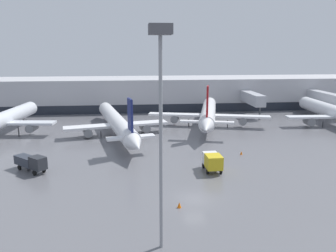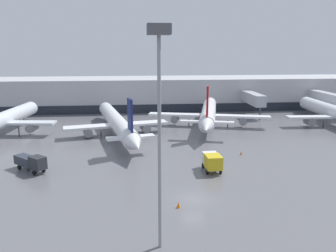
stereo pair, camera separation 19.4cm
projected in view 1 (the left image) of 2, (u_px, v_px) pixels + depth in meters
The scene contains 11 objects.
ground_plane at pixel (194, 199), 38.26m from camera, with size 320.00×320.00×0.00m, color slate.
terminal_building at pixel (158, 93), 97.21m from camera, with size 160.00×31.54×9.00m.
parked_jet_0 at pixel (208, 113), 73.61m from camera, with size 26.90×33.72×10.42m.
parked_jet_1 at pixel (2, 120), 65.63m from camera, with size 21.18×34.61×10.29m.
parked_jet_5 at pixel (117, 122), 66.36m from camera, with size 21.06×39.20×9.42m.
service_truck_0 at pixel (31, 162), 46.67m from camera, with size 5.51×5.08×2.48m.
service_truck_2 at pixel (212, 161), 46.70m from camera, with size 2.28×4.06×2.57m.
traffic_cone_0 at pixel (241, 153), 54.43m from camera, with size 0.40×0.40×0.56m.
traffic_cone_1 at pixel (179, 205), 36.06m from camera, with size 0.45×0.45×0.66m.
traffic_cone_2 at pixel (111, 138), 63.30m from camera, with size 0.40×0.40×0.77m.
apron_light_mast_1 at pixel (161, 78), 25.58m from camera, with size 1.80×1.80×18.91m.
Camera 1 is at (-6.63, -34.84, 16.99)m, focal length 35.00 mm.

